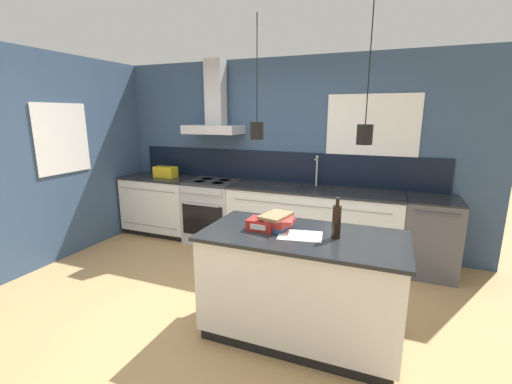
{
  "coord_description": "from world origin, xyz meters",
  "views": [
    {
      "loc": [
        1.51,
        -2.59,
        1.86
      ],
      "look_at": [
        0.2,
        0.68,
        1.05
      ],
      "focal_mm": 24.0,
      "sensor_mm": 36.0,
      "label": 1
    }
  ],
  "objects_px": {
    "oven_range": "(213,211)",
    "yellow_toolbox": "(166,172)",
    "book_stack": "(278,221)",
    "dishwasher": "(430,236)",
    "bottle_on_island": "(337,221)",
    "red_supply_box": "(262,224)"
  },
  "relations": [
    {
      "from": "bottle_on_island",
      "to": "yellow_toolbox",
      "type": "distance_m",
      "value": 3.32
    },
    {
      "from": "book_stack",
      "to": "dishwasher",
      "type": "bearing_deg",
      "value": 51.09
    },
    {
      "from": "bottle_on_island",
      "to": "book_stack",
      "type": "xyz_separation_m",
      "value": [
        -0.49,
        0.05,
        -0.07
      ]
    },
    {
      "from": "oven_range",
      "to": "yellow_toolbox",
      "type": "xyz_separation_m",
      "value": [
        -0.81,
        0.0,
        0.54
      ]
    },
    {
      "from": "dishwasher",
      "to": "book_stack",
      "type": "relative_size",
      "value": 2.72
    },
    {
      "from": "book_stack",
      "to": "yellow_toolbox",
      "type": "distance_m",
      "value": 2.88
    },
    {
      "from": "oven_range",
      "to": "book_stack",
      "type": "xyz_separation_m",
      "value": [
        1.55,
        -1.66,
        0.52
      ]
    },
    {
      "from": "red_supply_box",
      "to": "yellow_toolbox",
      "type": "xyz_separation_m",
      "value": [
        -2.24,
        1.73,
        0.04
      ]
    },
    {
      "from": "bottle_on_island",
      "to": "book_stack",
      "type": "bearing_deg",
      "value": 174.64
    },
    {
      "from": "bottle_on_island",
      "to": "red_supply_box",
      "type": "xyz_separation_m",
      "value": [
        -0.61,
        -0.02,
        -0.09
      ]
    },
    {
      "from": "yellow_toolbox",
      "to": "bottle_on_island",
      "type": "bearing_deg",
      "value": -30.94
    },
    {
      "from": "dishwasher",
      "to": "bottle_on_island",
      "type": "bearing_deg",
      "value": -116.48
    },
    {
      "from": "dishwasher",
      "to": "yellow_toolbox",
      "type": "height_order",
      "value": "yellow_toolbox"
    },
    {
      "from": "red_supply_box",
      "to": "book_stack",
      "type": "bearing_deg",
      "value": 27.63
    },
    {
      "from": "bottle_on_island",
      "to": "yellow_toolbox",
      "type": "relative_size",
      "value": 0.96
    },
    {
      "from": "oven_range",
      "to": "red_supply_box",
      "type": "height_order",
      "value": "red_supply_box"
    },
    {
      "from": "oven_range",
      "to": "book_stack",
      "type": "height_order",
      "value": "book_stack"
    },
    {
      "from": "oven_range",
      "to": "book_stack",
      "type": "distance_m",
      "value": 2.33
    },
    {
      "from": "dishwasher",
      "to": "bottle_on_island",
      "type": "distance_m",
      "value": 2.0
    },
    {
      "from": "red_supply_box",
      "to": "yellow_toolbox",
      "type": "distance_m",
      "value": 2.82
    },
    {
      "from": "dishwasher",
      "to": "book_stack",
      "type": "xyz_separation_m",
      "value": [
        -1.34,
        -1.66,
        0.52
      ]
    },
    {
      "from": "dishwasher",
      "to": "book_stack",
      "type": "distance_m",
      "value": 2.2
    }
  ]
}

